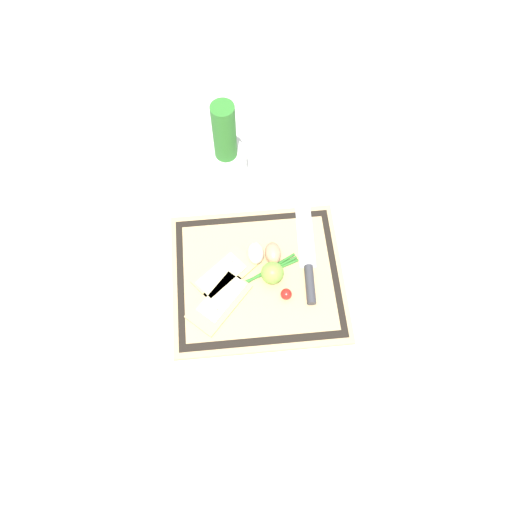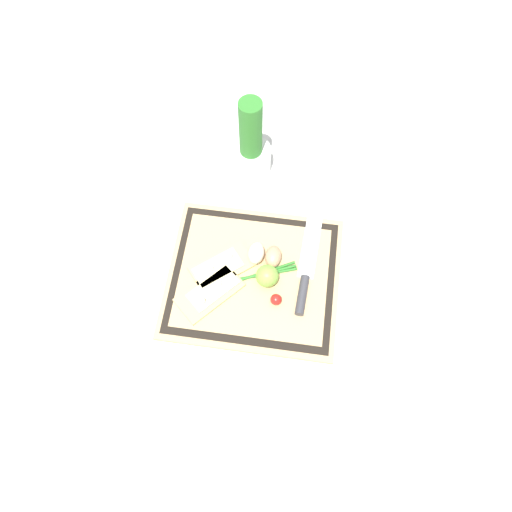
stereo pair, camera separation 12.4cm
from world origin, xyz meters
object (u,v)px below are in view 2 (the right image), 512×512
(egg_pink, at_px, (257,253))
(sauce_jar, at_px, (329,171))
(pizza_slice_far, at_px, (221,266))
(cherry_tomato_red, at_px, (276,300))
(lime, at_px, (267,276))
(egg_brown, at_px, (273,257))
(pizza_slice_near, at_px, (210,292))
(knife, at_px, (305,279))
(herb_pot, at_px, (251,148))

(egg_pink, distance_m, sauce_jar, 0.31)
(pizza_slice_far, relative_size, cherry_tomato_red, 6.17)
(egg_pink, xyz_separation_m, lime, (0.03, -0.06, 0.01))
(egg_pink, relative_size, lime, 1.03)
(egg_pink, height_order, sauce_jar, sauce_jar)
(egg_brown, bearing_deg, pizza_slice_near, -142.49)
(knife, relative_size, cherry_tomato_red, 10.44)
(pizza_slice_near, distance_m, egg_brown, 0.18)
(pizza_slice_near, bearing_deg, lime, 20.80)
(egg_pink, xyz_separation_m, herb_pot, (-0.06, 0.28, 0.05))
(egg_brown, bearing_deg, egg_pink, 174.84)
(pizza_slice_far, relative_size, knife, 0.59)
(sauce_jar, bearing_deg, egg_brown, -113.82)
(pizza_slice_near, bearing_deg, cherry_tomato_red, -0.54)
(pizza_slice_far, height_order, lime, lime)
(lime, xyz_separation_m, herb_pot, (-0.09, 0.34, 0.04))
(knife, bearing_deg, pizza_slice_far, 178.31)
(pizza_slice_near, xyz_separation_m, egg_brown, (0.14, 0.11, 0.01))
(pizza_slice_far, bearing_deg, lime, -9.96)
(cherry_tomato_red, distance_m, sauce_jar, 0.39)
(pizza_slice_far, xyz_separation_m, knife, (0.21, -0.01, 0.00))
(pizza_slice_far, relative_size, egg_pink, 2.95)
(pizza_slice_far, bearing_deg, herb_pot, 84.66)
(lime, bearing_deg, sauce_jar, 68.86)
(pizza_slice_near, bearing_deg, egg_brown, 37.51)
(knife, bearing_deg, pizza_slice_near, -163.86)
(cherry_tomato_red, distance_m, herb_pot, 0.41)
(pizza_slice_near, relative_size, lime, 3.11)
(egg_pink, distance_m, lime, 0.07)
(pizza_slice_near, bearing_deg, sauce_jar, 55.40)
(pizza_slice_far, height_order, herb_pot, herb_pot)
(herb_pot, bearing_deg, egg_pink, -78.86)
(egg_pink, bearing_deg, pizza_slice_far, -154.62)
(egg_pink, bearing_deg, egg_brown, -5.16)
(egg_brown, height_order, egg_pink, same)
(pizza_slice_far, height_order, knife, pizza_slice_far)
(pizza_slice_near, bearing_deg, pizza_slice_far, 78.12)
(egg_brown, distance_m, egg_pink, 0.04)
(egg_brown, relative_size, cherry_tomato_red, 2.09)
(cherry_tomato_red, bearing_deg, egg_pink, 118.31)
(knife, relative_size, sauce_jar, 2.56)
(pizza_slice_near, relative_size, egg_pink, 3.01)
(egg_pink, bearing_deg, cherry_tomato_red, -61.69)
(pizza_slice_near, xyz_separation_m, lime, (0.13, 0.05, 0.02))
(lime, xyz_separation_m, sauce_jar, (0.13, 0.32, 0.01))
(pizza_slice_far, xyz_separation_m, egg_brown, (0.13, 0.04, 0.01))
(cherry_tomato_red, bearing_deg, herb_pot, 106.45)
(knife, relative_size, herb_pot, 1.15)
(pizza_slice_near, height_order, egg_brown, egg_brown)
(knife, xyz_separation_m, egg_brown, (-0.08, 0.04, 0.01))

